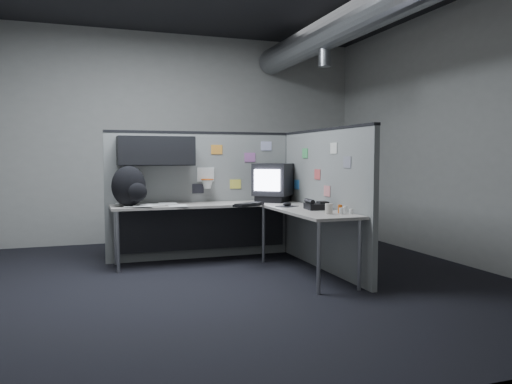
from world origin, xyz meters
name	(u,v)px	position (x,y,z in m)	size (l,w,h in m)	color
room	(287,83)	(0.56, 0.00, 2.10)	(5.62, 5.62, 3.22)	black
partition_back	(190,181)	(-0.25, 1.23, 1.00)	(2.44, 0.42, 1.63)	slate
partition_right	(323,199)	(1.10, 0.22, 0.82)	(0.07, 2.23, 1.63)	slate
desk	(233,215)	(0.15, 0.70, 0.61)	(2.31, 2.11, 0.73)	#A59E95
monitor	(273,182)	(0.77, 0.98, 0.98)	(0.61, 0.61, 0.49)	black
keyboard	(249,204)	(0.30, 0.54, 0.75)	(0.42, 0.34, 0.04)	black
mouse	(287,205)	(0.69, 0.33, 0.75)	(0.28, 0.27, 0.05)	black
phone	(316,205)	(0.87, -0.07, 0.77)	(0.25, 0.27, 0.12)	black
bottles	(344,210)	(0.95, -0.54, 0.77)	(0.14, 0.18, 0.09)	silver
cup	(329,209)	(0.80, -0.52, 0.78)	(0.08, 0.08, 0.11)	beige
papers	(150,205)	(-0.79, 0.96, 0.74)	(0.83, 0.55, 0.02)	white
backpack	(130,187)	(-1.03, 0.93, 0.96)	(0.44, 0.40, 0.48)	black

